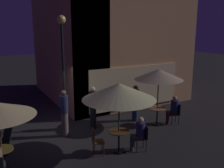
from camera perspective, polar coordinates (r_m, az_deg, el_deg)
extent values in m
plane|color=#252325|center=(10.77, -11.13, -10.79)|extent=(60.00, 60.00, 0.00)
cube|color=tan|center=(13.67, 4.46, 14.35)|extent=(7.26, 1.85, 9.27)
cube|color=tan|center=(15.13, -10.69, 14.04)|extent=(1.85, 7.64, 9.27)
cube|color=beige|center=(13.02, 5.17, -0.62)|extent=(5.08, 0.08, 2.10)
cylinder|color=black|center=(10.46, -10.65, 1.17)|extent=(0.10, 0.10, 4.39)
sphere|color=#FCDF61|center=(10.25, -11.20, 13.84)|extent=(0.34, 0.34, 0.34)
cube|color=black|center=(9.72, -22.32, -10.95)|extent=(0.46, 0.62, 1.00)
cylinder|color=black|center=(8.65, -23.12, -15.35)|extent=(0.06, 0.06, 0.68)
cylinder|color=brown|center=(8.49, -23.34, -13.23)|extent=(0.69, 0.69, 0.03)
cylinder|color=black|center=(9.20, 1.51, -14.76)|extent=(0.40, 0.40, 0.03)
cylinder|color=black|center=(9.04, 1.52, -12.75)|extent=(0.06, 0.06, 0.75)
cylinder|color=#4E311B|center=(8.87, 1.54, -10.48)|extent=(0.71, 0.71, 0.03)
cylinder|color=black|center=(11.63, 9.89, -8.83)|extent=(0.40, 0.40, 0.03)
cylinder|color=black|center=(11.50, 9.95, -7.17)|extent=(0.06, 0.06, 0.75)
cylinder|color=#8E5C44|center=(11.37, 10.03, -5.34)|extent=(0.76, 0.76, 0.03)
cylinder|color=#48361D|center=(8.35, -23.56, -11.03)|extent=(0.05, 0.05, 2.11)
cylinder|color=black|center=(9.19, 1.51, -14.68)|extent=(0.36, 0.36, 0.06)
cylinder|color=#483B22|center=(8.71, 1.55, -7.85)|extent=(0.05, 0.05, 2.40)
cone|color=beige|center=(8.41, 1.59, -1.63)|extent=(2.46, 2.46, 0.55)
cylinder|color=black|center=(11.62, 9.89, -8.76)|extent=(0.36, 0.36, 0.06)
cylinder|color=brown|center=(11.24, 10.12, -3.13)|extent=(0.05, 0.05, 2.44)
cone|color=tan|center=(11.00, 10.34, 2.12)|extent=(2.07, 2.07, 0.44)
cylinder|color=#55351D|center=(9.12, -2.27, -13.56)|extent=(0.03, 0.03, 0.44)
cylinder|color=#55351D|center=(8.85, -1.86, -14.42)|extent=(0.03, 0.03, 0.44)
cylinder|color=#55351D|center=(9.07, -4.22, -13.73)|extent=(0.03, 0.03, 0.44)
cylinder|color=#55351D|center=(8.80, -3.88, -14.61)|extent=(0.03, 0.03, 0.44)
cube|color=#55351D|center=(8.86, -3.08, -12.69)|extent=(0.47, 0.47, 0.04)
cube|color=#55351D|center=(8.72, -4.23, -11.31)|extent=(0.14, 0.38, 0.47)
cylinder|color=black|center=(9.09, 5.55, -13.69)|extent=(0.03, 0.03, 0.45)
cylinder|color=black|center=(9.38, 4.96, -12.80)|extent=(0.03, 0.03, 0.45)
cylinder|color=black|center=(9.19, 7.60, -13.46)|extent=(0.03, 0.03, 0.45)
cylinder|color=black|center=(9.47, 6.95, -12.59)|extent=(0.03, 0.03, 0.45)
cube|color=black|center=(9.18, 6.30, -11.78)|extent=(0.52, 0.52, 0.04)
cube|color=black|center=(9.14, 7.49, -10.35)|extent=(0.16, 0.41, 0.42)
cylinder|color=black|center=(11.65, 13.14, -7.89)|extent=(0.03, 0.03, 0.43)
cylinder|color=black|center=(11.92, 12.52, -7.37)|extent=(0.03, 0.03, 0.43)
cylinder|color=black|center=(11.78, 14.59, -7.74)|extent=(0.03, 0.03, 0.43)
cylinder|color=black|center=(12.05, 13.93, -7.22)|extent=(0.03, 0.03, 0.43)
cube|color=black|center=(11.77, 13.60, -6.49)|extent=(0.50, 0.50, 0.04)
cube|color=black|center=(11.77, 14.47, -5.27)|extent=(0.16, 0.40, 0.46)
cube|color=#344F3A|center=(9.13, 5.45, -11.72)|extent=(0.44, 0.41, 0.14)
cylinder|color=#344F3A|center=(9.19, 4.43, -13.20)|extent=(0.14, 0.14, 0.49)
cylinder|color=navy|center=(9.06, 6.35, -10.09)|extent=(0.32, 0.32, 0.54)
sphere|color=beige|center=(8.92, 6.41, -7.95)|extent=(0.21, 0.21, 0.21)
cube|color=#441A20|center=(11.70, 12.99, -6.35)|extent=(0.45, 0.43, 0.14)
cylinder|color=#441A20|center=(11.72, 12.20, -7.55)|extent=(0.14, 0.14, 0.49)
cylinder|color=#21264F|center=(11.67, 13.69, -4.95)|extent=(0.34, 0.34, 0.58)
sphere|color=tan|center=(11.56, 13.79, -3.12)|extent=(0.22, 0.22, 0.22)
cylinder|color=black|center=(10.99, -4.21, -7.34)|extent=(0.27, 0.27, 0.98)
cylinder|color=black|center=(10.74, -4.29, -3.33)|extent=(0.31, 0.31, 0.62)
sphere|color=beige|center=(10.63, -4.32, -1.19)|extent=(0.23, 0.23, 0.23)
cylinder|color=navy|center=(11.87, 5.15, -6.07)|extent=(0.28, 0.28, 0.87)
cylinder|color=black|center=(11.65, 5.22, -2.70)|extent=(0.33, 0.33, 0.58)
sphere|color=brown|center=(11.55, 5.26, -0.85)|extent=(0.22, 0.22, 0.22)
cylinder|color=#74615D|center=(10.36, -10.42, -8.76)|extent=(0.27, 0.27, 0.99)
cylinder|color=navy|center=(10.09, -10.62, -4.35)|extent=(0.32, 0.32, 0.68)
sphere|color=brown|center=(9.97, -10.72, -1.98)|extent=(0.21, 0.21, 0.21)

